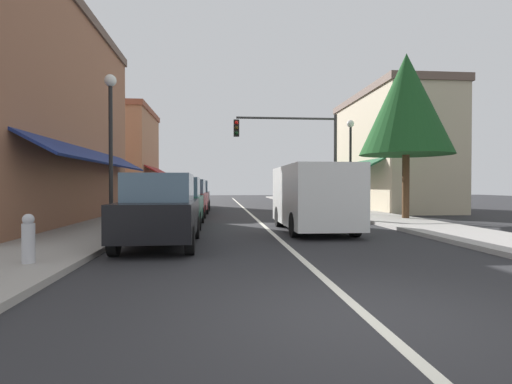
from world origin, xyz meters
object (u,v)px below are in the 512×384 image
object	(u,v)px
street_lamp_left_near	(111,127)
street_lamp_right_mid	(350,151)
parked_car_far_left	(195,195)
traffic_signal_mast_arm	(299,144)
parked_car_nearest_left	(160,210)
parked_car_second_left	(178,202)
fire_hydrant	(28,239)
parked_car_third_left	(189,198)
tree_right_near	(406,104)
van_in_lane	(313,196)

from	to	relation	value
street_lamp_left_near	street_lamp_right_mid	xyz separation A→B (m)	(9.73, 7.03, -0.07)
parked_car_far_left	street_lamp_left_near	distance (m)	12.68
street_lamp_right_mid	traffic_signal_mast_arm	bearing A→B (deg)	130.04
parked_car_nearest_left	street_lamp_left_near	xyz separation A→B (m)	(-1.82, 2.60, 2.37)
parked_car_second_left	fire_hydrant	size ratio (longest dim) A/B	4.72
parked_car_third_left	traffic_signal_mast_arm	xyz separation A→B (m)	(5.84, 2.34, 2.87)
parked_car_second_left	parked_car_third_left	world-z (taller)	same
street_lamp_left_near	tree_right_near	size ratio (longest dim) A/B	0.69
van_in_lane	street_lamp_left_near	xyz separation A→B (m)	(-6.30, -0.40, 2.10)
van_in_lane	street_lamp_right_mid	world-z (taller)	street_lamp_right_mid
traffic_signal_mast_arm	fire_hydrant	world-z (taller)	traffic_signal_mast_arm
parked_car_third_left	parked_car_far_left	world-z (taller)	same
parked_car_third_left	street_lamp_left_near	xyz separation A→B (m)	(-1.82, -7.17, 2.37)
parked_car_third_left	parked_car_far_left	size ratio (longest dim) A/B	1.00
parked_car_far_left	fire_hydrant	world-z (taller)	parked_car_far_left
parked_car_nearest_left	fire_hydrant	distance (m)	3.28
parked_car_far_left	traffic_signal_mast_arm	distance (m)	7.07
van_in_lane	street_lamp_left_near	distance (m)	6.65
parked_car_second_left	street_lamp_left_near	bearing A→B (deg)	-129.36
parked_car_far_left	street_lamp_right_mid	world-z (taller)	street_lamp_right_mid
fire_hydrant	van_in_lane	bearing A→B (deg)	41.27
parked_car_second_left	traffic_signal_mast_arm	bearing A→B (deg)	51.41
street_lamp_right_mid	parked_car_third_left	bearing A→B (deg)	178.98
van_in_lane	traffic_signal_mast_arm	world-z (taller)	traffic_signal_mast_arm
street_lamp_left_near	street_lamp_right_mid	world-z (taller)	street_lamp_left_near
tree_right_near	fire_hydrant	bearing A→B (deg)	-140.93
parked_car_far_left	street_lamp_left_near	size ratio (longest dim) A/B	0.85
parked_car_nearest_left	traffic_signal_mast_arm	distance (m)	13.74
street_lamp_right_mid	parked_car_far_left	bearing A→B (deg)	146.13
parked_car_third_left	traffic_signal_mast_arm	distance (m)	6.91
parked_car_nearest_left	parked_car_third_left	bearing A→B (deg)	89.53
van_in_lane	fire_hydrant	xyz separation A→B (m)	(-6.41, -5.62, -0.60)
parked_car_second_left	parked_car_third_left	bearing A→B (deg)	89.63
traffic_signal_mast_arm	fire_hydrant	bearing A→B (deg)	-117.79
parked_car_nearest_left	parked_car_third_left	world-z (taller)	same
street_lamp_left_near	tree_right_near	xyz separation A→B (m)	(11.09, 3.86, 1.63)
parked_car_far_left	tree_right_near	world-z (taller)	tree_right_near
parked_car_far_left	tree_right_near	distance (m)	13.15
parked_car_third_left	tree_right_near	bearing A→B (deg)	-18.26
street_lamp_right_mid	tree_right_near	xyz separation A→B (m)	(1.35, -3.16, 1.70)
traffic_signal_mast_arm	parked_car_third_left	bearing A→B (deg)	-158.19
traffic_signal_mast_arm	street_lamp_left_near	xyz separation A→B (m)	(-7.65, -9.50, -0.50)
parked_car_far_left	traffic_signal_mast_arm	xyz separation A→B (m)	(5.81, -2.82, 2.87)
parked_car_nearest_left	street_lamp_left_near	size ratio (longest dim) A/B	0.85
parked_car_second_left	traffic_signal_mast_arm	size ratio (longest dim) A/B	0.72
tree_right_near	fire_hydrant	world-z (taller)	tree_right_near
street_lamp_left_near	street_lamp_right_mid	bearing A→B (deg)	35.83
parked_car_third_left	street_lamp_right_mid	bearing A→B (deg)	0.33
parked_car_third_left	traffic_signal_mast_arm	bearing A→B (deg)	23.17
parked_car_far_left	tree_right_near	size ratio (longest dim) A/B	0.59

